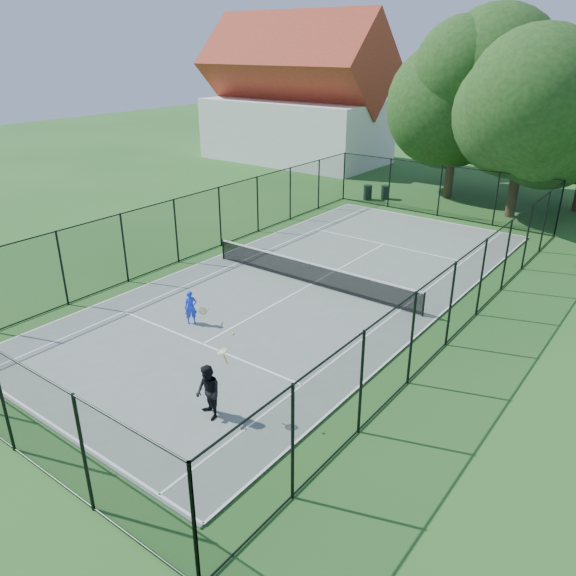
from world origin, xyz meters
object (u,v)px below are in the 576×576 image
Objects in this scene: tennis_net at (312,273)px; player_black at (208,392)px; trash_bin_left at (368,192)px; trash_bin_right at (385,192)px; player_blue at (191,307)px.

tennis_net is 9.62m from player_black.
trash_bin_right is (0.84, 0.83, -0.03)m from trash_bin_left.
player_black is at bearing -70.43° from trash_bin_left.
trash_bin_left is 19.72m from player_blue.
player_blue reaches higher than tennis_net.
player_blue is at bearing 140.61° from player_black.
tennis_net is 8.12× the size of player_blue.
player_blue is 5.71m from player_black.
trash_bin_left is at bearing 110.49° from tennis_net.
trash_bin_right is at bearing 106.47° from tennis_net.
player_black is at bearing -39.39° from player_blue.
trash_bin_left is 1.06× the size of trash_bin_right.
tennis_net reaches higher than trash_bin_left.
trash_bin_left is 24.39m from player_black.
trash_bin_right is 0.71× the size of player_blue.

